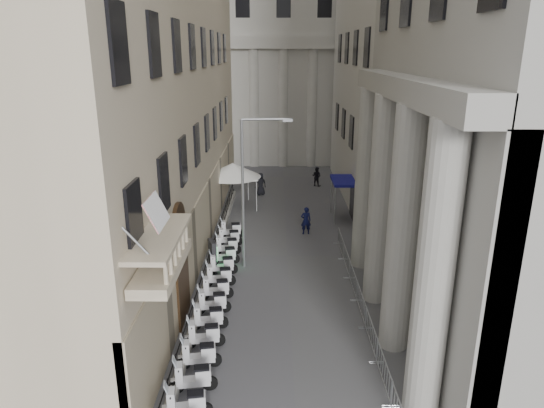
{
  "coord_description": "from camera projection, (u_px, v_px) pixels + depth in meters",
  "views": [
    {
      "loc": [
        -0.68,
        -7.72,
        11.81
      ],
      "look_at": [
        -0.88,
        15.34,
        4.5
      ],
      "focal_mm": 32.0,
      "sensor_mm": 36.0,
      "label": 1
    }
  ],
  "objects": [
    {
      "name": "barrier_5",
      "position": [
        346.0,
        268.0,
        27.53
      ],
      "size": [
        0.6,
        2.4,
        1.1
      ],
      "primitive_type": null,
      "color": "#ACAFB4",
      "rests_on": "ground"
    },
    {
      "name": "scooter_12",
      "position": [
        229.0,
        246.0,
        30.73
      ],
      "size": [
        1.47,
        0.77,
        1.5
      ],
      "primitive_type": null,
      "rotation": [
        0.0,
        0.0,
        1.73
      ],
      "color": "silver",
      "rests_on": "ground"
    },
    {
      "name": "scooter_10",
      "position": [
        225.0,
        264.0,
        28.1
      ],
      "size": [
        1.47,
        0.77,
        1.5
      ],
      "primitive_type": null,
      "rotation": [
        0.0,
        0.0,
        1.73
      ],
      "color": "silver",
      "rests_on": "ground"
    },
    {
      "name": "scooter_8",
      "position": [
        220.0,
        286.0,
        25.48
      ],
      "size": [
        1.47,
        0.77,
        1.5
      ],
      "primitive_type": null,
      "rotation": [
        0.0,
        0.0,
        1.73
      ],
      "color": "silver",
      "rests_on": "ground"
    },
    {
      "name": "pedestrian_a",
      "position": [
        306.0,
        221.0,
        32.45
      ],
      "size": [
        0.73,
        0.51,
        1.89
      ],
      "primitive_type": "imported",
      "rotation": [
        0.0,
        0.0,
        3.22
      ],
      "color": "#0E1138",
      "rests_on": "ground"
    },
    {
      "name": "pedestrian_c",
      "position": [
        261.0,
        184.0,
        41.28
      ],
      "size": [
        1.08,
        0.87,
        1.92
      ],
      "primitive_type": "imported",
      "rotation": [
        0.0,
        0.0,
        3.45
      ],
      "color": "black",
      "rests_on": "ground"
    },
    {
      "name": "scooter_9",
      "position": [
        223.0,
        274.0,
        26.79
      ],
      "size": [
        1.47,
        0.77,
        1.5
      ],
      "primitive_type": null,
      "rotation": [
        0.0,
        0.0,
        1.73
      ],
      "color": "silver",
      "rests_on": "ground"
    },
    {
      "name": "barrier_2",
      "position": [
        370.0,
        345.0,
        20.38
      ],
      "size": [
        0.6,
        2.4,
        1.1
      ],
      "primitive_type": null,
      "color": "#ACAFB4",
      "rests_on": "ground"
    },
    {
      "name": "info_kiosk",
      "position": [
        213.0,
        256.0,
        26.88
      ],
      "size": [
        0.57,
        0.9,
        1.84
      ],
      "rotation": [
        0.0,
        0.0,
        0.39
      ],
      "color": "black",
      "rests_on": "ground"
    },
    {
      "name": "barrier_6",
      "position": [
        340.0,
        251.0,
        29.91
      ],
      "size": [
        0.6,
        2.4,
        1.1
      ],
      "primitive_type": null,
      "color": "#ACAFB4",
      "rests_on": "ground"
    },
    {
      "name": "scooter_13",
      "position": [
        231.0,
        238.0,
        32.04
      ],
      "size": [
        1.47,
        0.77,
        1.5
      ],
      "primitive_type": null,
      "rotation": [
        0.0,
        0.0,
        1.73
      ],
      "color": "silver",
      "rests_on": "ground"
    },
    {
      "name": "iron_fence",
      "position": [
        214.0,
        264.0,
        28.11
      ],
      "size": [
        0.3,
        28.0,
        1.4
      ],
      "primitive_type": null,
      "color": "black",
      "rests_on": "ground"
    },
    {
      "name": "barrier_4",
      "position": [
        353.0,
        289.0,
        25.15
      ],
      "size": [
        0.6,
        2.4,
        1.1
      ],
      "primitive_type": null,
      "color": "#ACAFB4",
      "rests_on": "ground"
    },
    {
      "name": "street_lamp",
      "position": [
        249.0,
        181.0,
        26.26
      ],
      "size": [
        2.75,
        0.4,
        8.45
      ],
      "rotation": [
        0.0,
        0.0,
        0.08
      ],
      "color": "gray",
      "rests_on": "ground"
    },
    {
      "name": "barrier_3",
      "position": [
        360.0,
        314.0,
        22.76
      ],
      "size": [
        0.6,
        2.4,
        1.1
      ],
      "primitive_type": null,
      "color": "#ACAFB4",
      "rests_on": "ground"
    },
    {
      "name": "scooter_2",
      "position": [
        194.0,
        391.0,
        17.6
      ],
      "size": [
        1.47,
        0.77,
        1.5
      ],
      "primitive_type": null,
      "rotation": [
        0.0,
        0.0,
        1.73
      ],
      "color": "silver",
      "rests_on": "ground"
    },
    {
      "name": "scooter_4",
      "position": [
        205.0,
        347.0,
        20.23
      ],
      "size": [
        1.47,
        0.77,
        1.5
      ],
      "primitive_type": null,
      "rotation": [
        0.0,
        0.0,
        1.73
      ],
      "color": "silver",
      "rests_on": "ground"
    },
    {
      "name": "scooter_7",
      "position": [
        217.0,
        299.0,
        24.16
      ],
      "size": [
        1.47,
        0.77,
        1.5
      ],
      "primitive_type": null,
      "rotation": [
        0.0,
        0.0,
        1.73
      ],
      "color": "silver",
      "rests_on": "ground"
    },
    {
      "name": "scooter_6",
      "position": [
        213.0,
        313.0,
        22.85
      ],
      "size": [
        1.47,
        0.77,
        1.5
      ],
      "primitive_type": null,
      "rotation": [
        0.0,
        0.0,
        1.73
      ],
      "color": "silver",
      "rests_on": "ground"
    },
    {
      "name": "scooter_5",
      "position": [
        209.0,
        329.0,
        21.54
      ],
      "size": [
        1.47,
        0.77,
        1.5
      ],
      "primitive_type": null,
      "rotation": [
        0.0,
        0.0,
        1.73
      ],
      "color": "silver",
      "rests_on": "ground"
    },
    {
      "name": "scooter_11",
      "position": [
        227.0,
        254.0,
        29.41
      ],
      "size": [
        1.47,
        0.77,
        1.5
      ],
      "primitive_type": null,
      "rotation": [
        0.0,
        0.0,
        1.73
      ],
      "color": "silver",
      "rests_on": "ground"
    },
    {
      "name": "far_building",
      "position": [
        283.0,
        20.0,
        52.15
      ],
      "size": [
        22.0,
        10.0,
        30.0
      ],
      "primitive_type": "cube",
      "color": "beige",
      "rests_on": "ground"
    },
    {
      "name": "barrier_1",
      "position": [
        383.0,
        384.0,
        18.0
      ],
      "size": [
        0.6,
        2.4,
        1.1
      ],
      "primitive_type": null,
      "color": "#ACAFB4",
      "rests_on": "ground"
    },
    {
      "name": "scooter_3",
      "position": [
        200.0,
        367.0,
        18.91
      ],
      "size": [
        1.47,
        0.77,
        1.5
      ],
      "primitive_type": null,
      "rotation": [
        0.0,
        0.0,
        1.73
      ],
      "color": "silver",
      "rests_on": "ground"
    },
    {
      "name": "security_tent",
      "position": [
        238.0,
        171.0,
        37.18
      ],
      "size": [
        4.37,
        4.37,
        3.55
      ],
      "color": "silver",
      "rests_on": "ground"
    },
    {
      "name": "blue_awning",
      "position": [
        342.0,
        219.0,
        35.67
      ],
      "size": [
        1.6,
        3.0,
        3.0
      ],
      "primitive_type": null,
      "color": "navy",
      "rests_on": "ground"
    },
    {
      "name": "pedestrian_b",
      "position": [
        317.0,
        176.0,
        44.11
      ],
      "size": [
        1.08,
        1.01,
        1.77
      ],
      "primitive_type": "imported",
      "rotation": [
        0.0,
        0.0,
        2.61
      ],
      "color": "black",
      "rests_on": "ground"
    }
  ]
}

